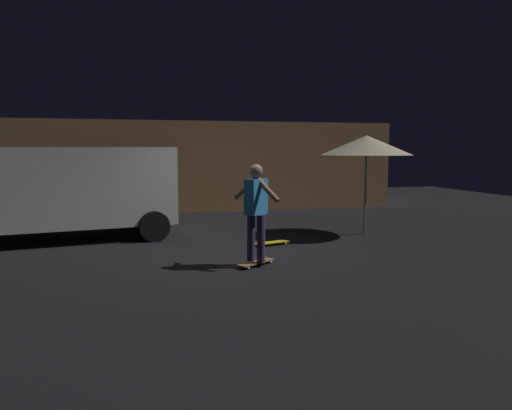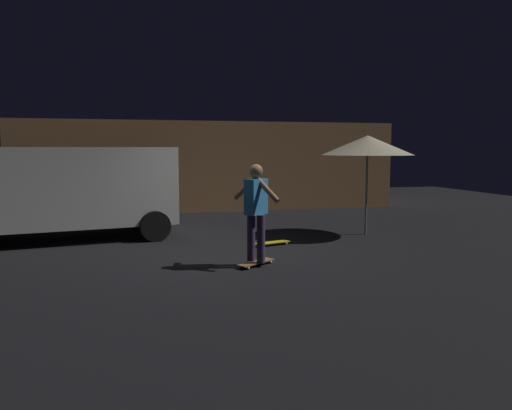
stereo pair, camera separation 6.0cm
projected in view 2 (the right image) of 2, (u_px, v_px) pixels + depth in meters
ground_plane at (227, 256)px, 9.39m from camera, size 28.00×28.00×0.00m
low_building at (206, 165)px, 17.36m from camera, size 12.19×3.50×2.85m
parked_van at (65, 187)px, 10.97m from camera, size 4.82×2.76×2.03m
patio_umbrella at (367, 145)px, 11.50m from camera, size 2.10×2.10×2.30m
skateboard_ridden at (256, 263)px, 8.60m from camera, size 0.75×0.61×0.07m
skateboard_spare at (272, 243)px, 10.40m from camera, size 0.80×0.41×0.07m
skater at (256, 206)px, 8.49m from camera, size 0.64×0.86×1.67m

